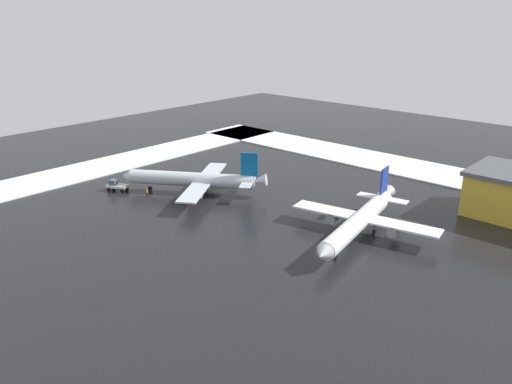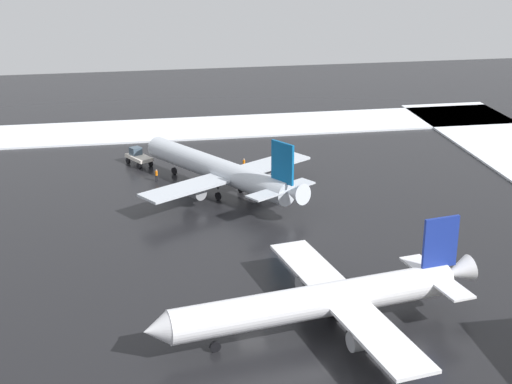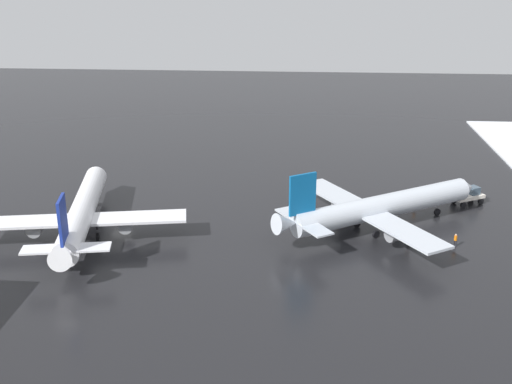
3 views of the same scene
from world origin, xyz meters
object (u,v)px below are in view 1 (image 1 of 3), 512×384
Objects in this scene: airplane_distant_tail at (360,220)px; ground_crew_near_tug at (185,176)px; airplane_foreground_jet at (195,179)px; ground_crew_by_nose_gear at (147,192)px; ground_crew_mid_apron at (200,181)px; pushback_tug at (116,185)px.

airplane_distant_tail reaches higher than ground_crew_near_tug.
airplane_distant_tail is at bearing 154.06° from airplane_foreground_jet.
ground_crew_near_tug is 13.14m from ground_crew_by_nose_gear.
ground_crew_by_nose_gear is at bearing -129.45° from ground_crew_near_tug.
ground_crew_mid_apron is (3.26, -4.42, -2.19)m from airplane_foreground_jet.
airplane_distant_tail reaches higher than pushback_tug.
airplane_foreground_jet reaches higher than airplane_distant_tail.
airplane_distant_tail is 54.07m from pushback_tug.
airplane_distant_tail is 18.60× the size of ground_crew_near_tug.
ground_crew_by_nose_gear is (-2.85, 12.83, 0.00)m from ground_crew_near_tug.
airplane_foreground_jet reaches higher than ground_crew_by_nose_gear.
airplane_foreground_jet is 5.62× the size of pushback_tug.
ground_crew_mid_apron is at bearing -54.27° from ground_crew_near_tug.
ground_crew_mid_apron is 12.90m from ground_crew_by_nose_gear.
ground_crew_by_nose_gear is (6.04, 8.18, -2.19)m from airplane_foreground_jet.
airplane_distant_tail reaches higher than ground_crew_by_nose_gear.
pushback_tug is (51.98, 14.80, -1.85)m from airplane_distant_tail.
ground_crew_mid_apron is 1.00× the size of ground_crew_near_tug.
airplane_foreground_jet is at bearing -79.57° from ground_crew_near_tug.
airplane_distant_tail is 45.74m from ground_crew_by_nose_gear.
pushback_tug reaches higher than ground_crew_mid_apron.
ground_crew_near_tug and ground_crew_by_nose_gear have the same top height.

